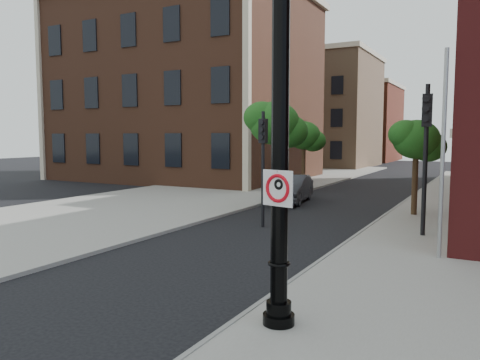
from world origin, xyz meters
The scene contains 15 objects.
ground centered at (0.00, 0.00, 0.00)m, with size 120.00×120.00×0.00m, color black.
sidewalk_left centered at (-9.00, 18.00, 0.06)m, with size 10.00×50.00×0.12m, color gray.
curb_edge centered at (2.05, 10.00, 0.07)m, with size 0.10×60.00×0.14m, color gray.
victorian_building centered at (-16.00, 23.97, 8.74)m, with size 18.60×14.60×17.95m.
bg_building_tan_a centered at (-12.00, 44.00, 6.00)m, with size 12.00×12.00×12.00m, color #926F4F.
bg_building_red centered at (-12.00, 58.00, 5.00)m, with size 12.00×12.00×10.00m, color maroon.
lamppost centered at (2.81, -0.32, 3.09)m, with size 0.57×0.57×6.68m.
no_parking_sign centered at (2.85, -0.49, 2.56)m, with size 0.60×0.17×0.61m.
parked_car centered at (-3.14, 14.62, 0.71)m, with size 1.50×4.29×1.41m, color #323338.
traffic_signal_left centered at (-1.58, 8.04, 2.92)m, with size 0.28×0.36×4.33m.
traffic_signal_right centered at (4.01, 8.79, 3.45)m, with size 0.36×0.43×5.11m.
utility_pole centered at (4.80, 5.91, 2.87)m, with size 0.11×0.11×5.73m, color #999999.
street_tree_a centered at (-2.99, 12.24, 3.95)m, with size 2.78×2.51×5.01m.
street_tree_b centered at (-4.27, 19.39, 3.39)m, with size 2.39×2.16×4.31m.
street_tree_c centered at (3.13, 13.07, 3.23)m, with size 2.28×2.06×4.10m.
Camera 1 is at (6.05, -7.65, 3.44)m, focal length 35.00 mm.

